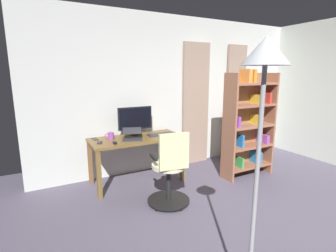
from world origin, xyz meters
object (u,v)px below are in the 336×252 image
object	(u,v)px
office_chair	(170,172)
bookshelf	(248,124)
laptop	(132,136)
floor_lamp	(262,101)
computer_keyboard	(160,134)
computer_mouse	(115,143)
cell_phone_face_up	(95,139)
mug_tea	(111,136)
computer_monitor	(135,119)
cell_phone_by_monitor	(100,142)
desk	(137,144)

from	to	relation	value
office_chair	bookshelf	size ratio (longest dim) A/B	0.57
laptop	floor_lamp	distance (m)	2.56
computer_keyboard	computer_mouse	world-z (taller)	computer_mouse
computer_keyboard	cell_phone_face_up	size ratio (longest dim) A/B	2.87
office_chair	computer_mouse	size ratio (longest dim) A/B	9.99
computer_mouse	cell_phone_face_up	distance (m)	0.44
office_chair	bookshelf	bearing A→B (deg)	20.32
mug_tea	floor_lamp	world-z (taller)	floor_lamp
office_chair	computer_mouse	distance (m)	0.90
computer_keyboard	computer_mouse	distance (m)	0.82
computer_monitor	cell_phone_face_up	bearing A→B (deg)	0.81
computer_monitor	cell_phone_by_monitor	size ratio (longest dim) A/B	3.90
desk	computer_keyboard	bearing A→B (deg)	176.27
cell_phone_face_up	bookshelf	world-z (taller)	bookshelf
office_chair	cell_phone_by_monitor	bearing A→B (deg)	137.28
floor_lamp	computer_mouse	bearing A→B (deg)	-84.08
laptop	computer_monitor	bearing A→B (deg)	-100.07
computer_monitor	floor_lamp	bearing A→B (deg)	85.34
desk	mug_tea	size ratio (longest dim) A/B	10.07
office_chair	mug_tea	bearing A→B (deg)	125.55
computer_keyboard	cell_phone_face_up	bearing A→B (deg)	-12.54
mug_tea	computer_keyboard	bearing A→B (deg)	172.90
computer_keyboard	cell_phone_face_up	distance (m)	1.01
computer_monitor	cell_phone_face_up	xyz separation A→B (m)	(0.65, 0.01, -0.25)
computer_monitor	bookshelf	bearing A→B (deg)	155.26
computer_keyboard	cell_phone_face_up	xyz separation A→B (m)	(0.99, -0.22, -0.01)
computer_monitor	mug_tea	distance (m)	0.50
computer_monitor	laptop	xyz separation A→B (m)	(0.16, 0.28, -0.20)
desk	laptop	world-z (taller)	laptop
bookshelf	floor_lamp	world-z (taller)	floor_lamp
desk	mug_tea	bearing A→B (deg)	-10.55
laptop	desk	bearing A→B (deg)	-121.66
mug_tea	office_chair	bearing A→B (deg)	116.53
computer_monitor	computer_keyboard	size ratio (longest dim) A/B	1.36
cell_phone_by_monitor	cell_phone_face_up	distance (m)	0.23
computer_mouse	cell_phone_by_monitor	xyz separation A→B (m)	(0.17, -0.16, -0.01)
computer_mouse	cell_phone_face_up	size ratio (longest dim) A/B	0.69
computer_keyboard	office_chair	bearing A→B (deg)	71.08
cell_phone_face_up	computer_mouse	bearing A→B (deg)	108.09
desk	laptop	distance (m)	0.20
computer_monitor	computer_keyboard	distance (m)	0.47
computer_monitor	computer_keyboard	bearing A→B (deg)	145.78
desk	computer_keyboard	distance (m)	0.41
computer_mouse	cell_phone_by_monitor	bearing A→B (deg)	-42.70
bookshelf	computer_keyboard	bearing A→B (deg)	-22.08
laptop	mug_tea	size ratio (longest dim) A/B	2.74
computer_mouse	mug_tea	size ratio (longest dim) A/B	0.71
desk	laptop	xyz separation A→B (m)	(0.10, 0.08, 0.15)
computer_mouse	bookshelf	size ratio (longest dim) A/B	0.06
desk	computer_monitor	bearing A→B (deg)	-106.79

